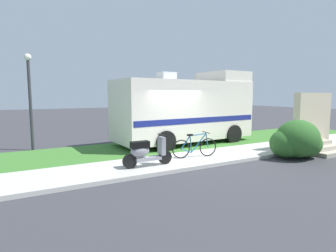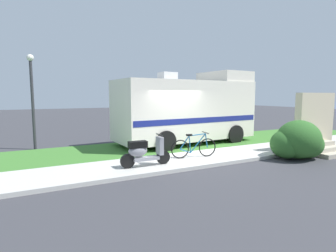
{
  "view_description": "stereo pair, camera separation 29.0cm",
  "coord_description": "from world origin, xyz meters",
  "px_view_note": "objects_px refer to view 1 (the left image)",
  "views": [
    {
      "loc": [
        -5.54,
        -8.89,
        2.31
      ],
      "look_at": [
        -0.48,
        0.3,
        1.1
      ],
      "focal_mm": 28.77,
      "sensor_mm": 36.0,
      "label": 1
    },
    {
      "loc": [
        -5.28,
        -9.03,
        2.31
      ],
      "look_at": [
        -0.48,
        0.3,
        1.1
      ],
      "focal_mm": 28.77,
      "sensor_mm": 36.0,
      "label": 2
    }
  ],
  "objects_px": {
    "motorhome_rv": "(186,109)",
    "bottle_green": "(290,139)",
    "street_lamp_post": "(30,92)",
    "pickup_truck_near": "(208,114)",
    "scooter": "(146,152)",
    "bicycle": "(195,147)"
  },
  "relations": [
    {
      "from": "scooter",
      "to": "pickup_truck_near",
      "type": "distance_m",
      "value": 11.15
    },
    {
      "from": "pickup_truck_near",
      "to": "scooter",
      "type": "bearing_deg",
      "value": -136.86
    },
    {
      "from": "motorhome_rv",
      "to": "pickup_truck_near",
      "type": "height_order",
      "value": "motorhome_rv"
    },
    {
      "from": "scooter",
      "to": "bicycle",
      "type": "xyz_separation_m",
      "value": [
        2.01,
        0.3,
        -0.09
      ]
    },
    {
      "from": "motorhome_rv",
      "to": "bicycle",
      "type": "bearing_deg",
      "value": -117.27
    },
    {
      "from": "motorhome_rv",
      "to": "bicycle",
      "type": "relative_size",
      "value": 3.98
    },
    {
      "from": "pickup_truck_near",
      "to": "motorhome_rv",
      "type": "bearing_deg",
      "value": -136.47
    },
    {
      "from": "bottle_green",
      "to": "scooter",
      "type": "bearing_deg",
      "value": -174.2
    },
    {
      "from": "motorhome_rv",
      "to": "bicycle",
      "type": "height_order",
      "value": "motorhome_rv"
    },
    {
      "from": "motorhome_rv",
      "to": "bicycle",
      "type": "distance_m",
      "value": 3.52
    },
    {
      "from": "street_lamp_post",
      "to": "motorhome_rv",
      "type": "bearing_deg",
      "value": -15.72
    },
    {
      "from": "pickup_truck_near",
      "to": "bottle_green",
      "type": "distance_m",
      "value": 6.87
    },
    {
      "from": "scooter",
      "to": "bottle_green",
      "type": "distance_m",
      "value": 7.84
    },
    {
      "from": "bicycle",
      "to": "pickup_truck_near",
      "type": "height_order",
      "value": "pickup_truck_near"
    },
    {
      "from": "motorhome_rv",
      "to": "street_lamp_post",
      "type": "relative_size",
      "value": 1.68
    },
    {
      "from": "pickup_truck_near",
      "to": "bottle_green",
      "type": "xyz_separation_m",
      "value": [
        -0.33,
        -6.82,
        -0.73
      ]
    },
    {
      "from": "pickup_truck_near",
      "to": "bottle_green",
      "type": "bearing_deg",
      "value": -92.8
    },
    {
      "from": "bottle_green",
      "to": "street_lamp_post",
      "type": "relative_size",
      "value": 0.07
    },
    {
      "from": "bicycle",
      "to": "street_lamp_post",
      "type": "height_order",
      "value": "street_lamp_post"
    },
    {
      "from": "motorhome_rv",
      "to": "bottle_green",
      "type": "xyz_separation_m",
      "value": [
        4.26,
        -2.46,
        -1.41
      ]
    },
    {
      "from": "motorhome_rv",
      "to": "scooter",
      "type": "bearing_deg",
      "value": -137.37
    },
    {
      "from": "bottle_green",
      "to": "street_lamp_post",
      "type": "bearing_deg",
      "value": 158.24
    }
  ]
}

